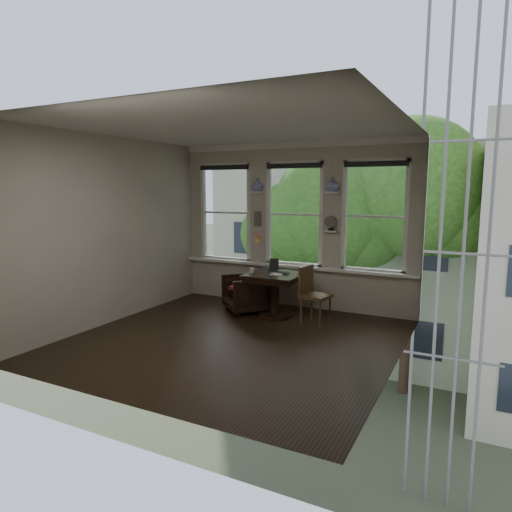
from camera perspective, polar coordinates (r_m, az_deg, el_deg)
The scene contains 25 objects.
ground at distance 6.72m, azimuth -2.62°, elevation -10.41°, with size 4.50×4.50×0.00m, color black.
ceiling at distance 6.41m, azimuth -2.81°, elevation 15.88°, with size 4.50×4.50×0.00m, color silver.
wall_back at distance 8.41m, azimuth 4.89°, elevation 3.85°, with size 4.50×4.50×0.00m, color beige.
wall_front at distance 4.59m, azimuth -16.71°, elevation -0.30°, with size 4.50×4.50×0.00m, color beige.
wall_left at distance 7.75m, azimuth -17.37°, elevation 3.10°, with size 4.50×4.50×0.00m, color beige.
wall_right at distance 5.64m, azimuth 17.61°, elevation 1.23°, with size 4.50×4.50×0.00m, color beige.
window_left at distance 9.04m, azimuth -3.68°, elevation 5.45°, with size 1.10×0.12×1.90m, color white, non-canonical shape.
window_center at distance 8.40m, azimuth 4.90°, elevation 5.21°, with size 1.10×0.12×1.90m, color white, non-canonical shape.
window_right at distance 7.97m, azimuth 14.65°, elevation 4.80°, with size 1.10×0.12×1.90m, color white, non-canonical shape.
shelf_left at distance 8.59m, azimuth 0.16°, elevation 7.98°, with size 0.26×0.16×0.03m, color white.
shelf_right at distance 8.05m, azimuth 9.51°, elevation 7.84°, with size 0.26×0.16×0.03m, color white.
intercom at distance 8.64m, azimuth 0.24°, elevation 4.66°, with size 0.14×0.06×0.28m, color #59544F.
sticky_notes at distance 8.67m, azimuth 0.26°, elevation 2.36°, with size 0.16×0.01×0.24m, color pink, non-canonical shape.
desk_fan at distance 8.05m, azimuth 9.36°, elevation 3.78°, with size 0.20×0.20×0.24m, color #59544F, non-canonical shape.
vase_left at distance 8.59m, azimuth 0.16°, elevation 8.91°, with size 0.24×0.24×0.25m, color white.
vase_right at distance 8.05m, azimuth 9.53°, elevation 8.83°, with size 0.24×0.24×0.25m, color white.
table at distance 7.77m, azimuth 2.40°, elevation -4.92°, with size 0.90×0.90×0.75m, color black, non-canonical shape.
armchair_left at distance 8.08m, azimuth -1.27°, elevation -4.71°, with size 0.70×0.72×0.66m, color black.
cushion_red at distance 8.06m, azimuth -1.27°, elevation -3.88°, with size 0.45×0.45×0.06m, color maroon.
side_chair_right at distance 7.44m, azimuth 7.49°, elevation -4.92°, with size 0.42×0.42×0.92m, color #422C17, non-canonical shape.
laptop at distance 7.72m, azimuth 2.91°, elevation -2.05°, with size 0.35×0.23×0.03m, color black.
mug at distance 7.72m, azimuth -0.51°, elevation -1.82°, with size 0.10×0.10×0.09m, color white.
drinking_glass at distance 7.62m, azimuth 1.71°, elevation -1.96°, with size 0.11×0.11×0.09m, color white.
tablet at distance 7.90m, azimuth 2.28°, elevation -1.10°, with size 0.16×0.02×0.22m, color black.
papers at distance 7.68m, azimuth 2.58°, elevation -2.20°, with size 0.22×0.30×0.00m, color silver.
Camera 1 is at (3.14, -5.53, 2.17)m, focal length 32.00 mm.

